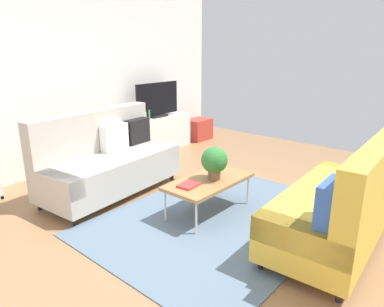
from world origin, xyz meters
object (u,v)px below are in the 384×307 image
object	(u,v)px
bottle_2	(149,114)
potted_plant	(214,161)
bottle_0	(141,114)
coffee_table	(209,182)
couch_beige	(108,161)
vase_0	(131,118)
storage_trunk	(198,129)
bottle_1	(145,116)
tv_console	(158,133)
table_book_0	(189,185)
couch_green	(341,204)
tv	(157,100)

from	to	relation	value
bottle_2	potted_plant	bearing A→B (deg)	-116.33
bottle_0	coffee_table	bearing A→B (deg)	-113.86
couch_beige	vase_0	xyz separation A→B (m)	(1.31, 1.07, 0.26)
storage_trunk	bottle_1	size ratio (longest dim) A/B	3.67
couch_beige	bottle_0	world-z (taller)	couch_beige
tv_console	vase_0	distance (m)	0.70
table_book_0	vase_0	bearing A→B (deg)	63.49
coffee_table	table_book_0	world-z (taller)	table_book_0
table_book_0	bottle_2	world-z (taller)	bottle_2
tv_console	coffee_table	bearing A→B (deg)	-121.55
table_book_0	bottle_0	distance (m)	2.73
tv_console	table_book_0	world-z (taller)	tv_console
couch_beige	storage_trunk	size ratio (longest dim) A/B	3.79
couch_beige	couch_green	size ratio (longest dim) A/B	1.01
couch_beige	tv_console	xyz separation A→B (m)	(1.89, 1.02, -0.13)
tv_console	table_book_0	xyz separation A→B (m)	(-1.80, -2.39, 0.11)
tv_console	table_book_0	size ratio (longest dim) A/B	5.83
table_book_0	bottle_0	bearing A→B (deg)	59.93
bottle_2	vase_0	bearing A→B (deg)	165.19
couch_green	tv_console	size ratio (longest dim) A/B	1.39
potted_plant	couch_green	bearing A→B (deg)	-80.29
tv	table_book_0	world-z (taller)	tv
coffee_table	vase_0	size ratio (longest dim) A/B	8.72
bottle_0	bottle_1	xyz separation A→B (m)	(0.10, 0.00, -0.05)
bottle_0	tv_console	bearing A→B (deg)	5.23
couch_green	bottle_2	size ratio (longest dim) A/B	11.59
couch_green	bottle_1	size ratio (longest dim) A/B	13.72
vase_0	bottle_0	xyz separation A→B (m)	(0.14, -0.09, 0.05)
storage_trunk	couch_green	bearing A→B (deg)	-121.53
storage_trunk	bottle_2	xyz separation A→B (m)	(-1.34, 0.06, 0.50)
couch_beige	bottle_2	distance (m)	1.94
couch_beige	table_book_0	xyz separation A→B (m)	(0.09, -1.37, -0.01)
tv_console	table_book_0	bearing A→B (deg)	-126.95
couch_green	storage_trunk	bearing A→B (deg)	55.18
tv_console	bottle_1	size ratio (longest dim) A/B	9.88
couch_green	bottle_1	xyz separation A→B (m)	(0.87, 3.82, 0.27)
table_book_0	bottle_1	world-z (taller)	bottle_1
table_book_0	bottle_1	size ratio (longest dim) A/B	1.69
vase_0	bottle_0	bearing A→B (deg)	-32.14
couch_beige	vase_0	world-z (taller)	couch_beige
bottle_0	bottle_1	size ratio (longest dim) A/B	1.67
couch_green	tv	xyz separation A→B (m)	(1.21, 3.84, 0.51)
tv_console	potted_plant	world-z (taller)	potted_plant
coffee_table	vase_0	xyz separation A→B (m)	(0.92, 2.49, 0.31)
couch_green	vase_0	xyz separation A→B (m)	(0.63, 3.91, 0.26)
couch_beige	coffee_table	size ratio (longest dim) A/B	1.79
couch_beige	bottle_0	bearing A→B (deg)	-151.57
storage_trunk	bottle_0	bearing A→B (deg)	177.76
tv_console	vase_0	bearing A→B (deg)	175.07
vase_0	couch_beige	bearing A→B (deg)	-140.79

